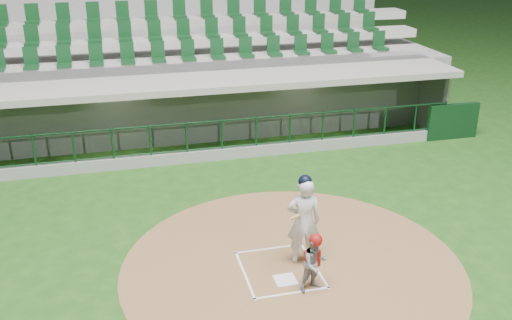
# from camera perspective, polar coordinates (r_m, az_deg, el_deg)

# --- Properties ---
(ground) EXTENTS (120.00, 120.00, 0.00)m
(ground) POSITION_cam_1_polar(r_m,az_deg,el_deg) (12.34, 2.00, -10.20)
(ground) COLOR #1C4614
(ground) RESTS_ON ground
(dirt_circle) EXTENTS (7.20, 7.20, 0.01)m
(dirt_circle) POSITION_cam_1_polar(r_m,az_deg,el_deg) (12.25, 3.63, -10.47)
(dirt_circle) COLOR brown
(dirt_circle) RESTS_ON ground
(home_plate) EXTENTS (0.43, 0.43, 0.02)m
(home_plate) POSITION_cam_1_polar(r_m,az_deg,el_deg) (11.77, 2.96, -11.89)
(home_plate) COLOR white
(home_plate) RESTS_ON dirt_circle
(batter_box_chalk) EXTENTS (1.55, 1.80, 0.01)m
(batter_box_chalk) POSITION_cam_1_polar(r_m,az_deg,el_deg) (12.09, 2.40, -10.88)
(batter_box_chalk) COLOR white
(batter_box_chalk) RESTS_ON ground
(dugout_structure) EXTENTS (16.40, 3.70, 3.00)m
(dugout_structure) POSITION_cam_1_polar(r_m,az_deg,el_deg) (18.94, -4.14, 4.90)
(dugout_structure) COLOR gray
(dugout_structure) RESTS_ON ground
(seating_deck) EXTENTS (17.00, 6.72, 5.15)m
(seating_deck) POSITION_cam_1_polar(r_m,az_deg,el_deg) (21.71, -5.98, 8.40)
(seating_deck) COLOR gray
(seating_deck) RESTS_ON ground
(batter) EXTENTS (0.93, 0.94, 2.01)m
(batter) POSITION_cam_1_polar(r_m,az_deg,el_deg) (11.88, 4.79, -6.00)
(batter) COLOR silver
(batter) RESTS_ON dirt_circle
(catcher) EXTENTS (0.65, 0.56, 1.23)m
(catcher) POSITION_cam_1_polar(r_m,az_deg,el_deg) (11.24, 5.88, -10.14)
(catcher) COLOR gray
(catcher) RESTS_ON dirt_circle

